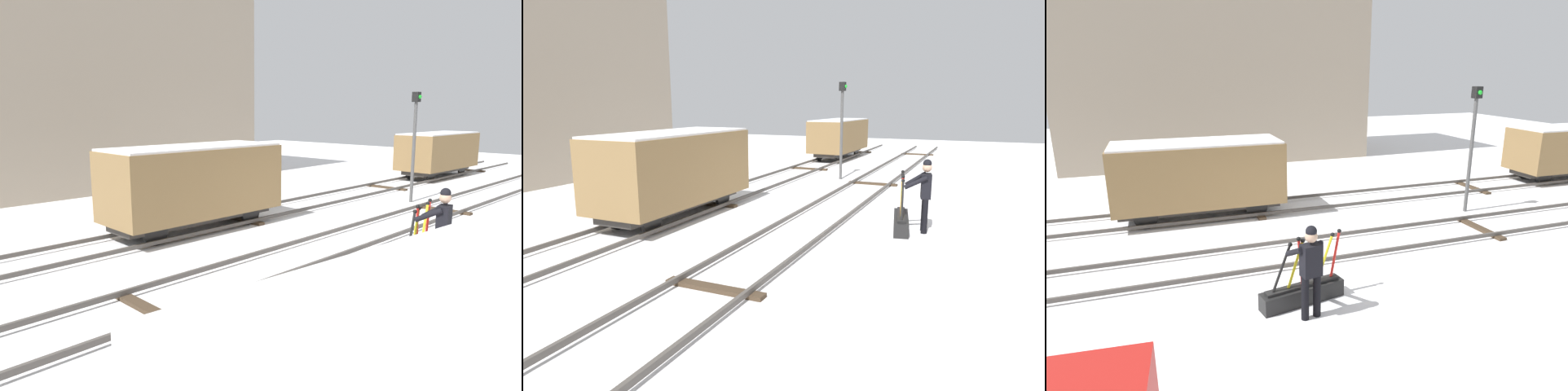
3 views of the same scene
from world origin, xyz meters
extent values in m
plane|color=white|center=(0.00, 0.00, 0.00)|extent=(60.00, 60.00, 0.00)
cube|color=#4C4742|center=(0.00, -0.72, 0.13)|extent=(44.00, 0.07, 0.10)
cube|color=#4C4742|center=(0.00, 0.72, 0.13)|extent=(44.00, 0.07, 0.10)
cube|color=#423323|center=(5.87, 0.00, 0.04)|extent=(0.24, 1.94, 0.08)
cube|color=#4C4742|center=(0.00, 3.19, 0.13)|extent=(44.00, 0.07, 0.10)
cube|color=#4C4742|center=(0.00, 4.63, 0.13)|extent=(44.00, 0.07, 0.10)
cube|color=#423323|center=(0.00, 3.91, 0.04)|extent=(0.24, 1.94, 0.08)
cube|color=#423323|center=(8.80, 3.91, 0.04)|extent=(0.24, 1.94, 0.08)
cube|color=black|center=(-0.46, -2.25, 0.18)|extent=(1.84, 0.69, 0.36)
cube|color=black|center=(-0.46, -2.25, 0.39)|extent=(1.63, 0.50, 0.06)
cylinder|color=black|center=(-0.92, -2.34, 0.84)|extent=(0.46, 0.14, 0.99)
sphere|color=black|center=(-0.72, -2.30, 1.33)|extent=(0.09, 0.09, 0.09)
cylinder|color=yellow|center=(-0.62, -2.28, 0.86)|extent=(0.40, 0.13, 1.01)
sphere|color=black|center=(-0.45, -2.25, 1.35)|extent=(0.09, 0.09, 0.09)
cylinder|color=red|center=(-0.50, -2.26, 0.88)|extent=(0.15, 0.08, 1.05)
sphere|color=black|center=(-0.54, -2.27, 1.41)|extent=(0.09, 0.09, 0.09)
cylinder|color=yellow|center=(0.05, -2.15, 0.85)|extent=(0.43, 0.13, 1.00)
sphere|color=black|center=(0.24, -2.12, 1.34)|extent=(0.09, 0.09, 0.09)
cylinder|color=red|center=(0.30, -2.11, 0.88)|extent=(0.26, 0.10, 1.04)
sphere|color=black|center=(0.40, -2.09, 1.39)|extent=(0.09, 0.09, 0.09)
cylinder|color=black|center=(-0.61, -2.85, 0.44)|extent=(0.15, 0.15, 0.88)
cylinder|color=black|center=(-0.36, -2.81, 0.44)|extent=(0.15, 0.15, 0.88)
cube|color=black|center=(-0.48, -2.83, 1.19)|extent=(0.42, 0.31, 0.62)
sphere|color=tan|center=(-0.48, -2.83, 1.66)|extent=(0.24, 0.24, 0.24)
sphere|color=black|center=(-0.48, -2.83, 1.76)|extent=(0.21, 0.21, 0.21)
cylinder|color=black|center=(-0.74, -2.61, 1.30)|extent=(0.21, 0.58, 0.37)
cylinder|color=black|center=(-0.32, -2.55, 1.33)|extent=(0.21, 0.56, 0.41)
cylinder|color=#4C4C4C|center=(6.61, 1.59, 1.85)|extent=(0.12, 0.12, 3.71)
cube|color=black|center=(6.61, 1.59, 3.89)|extent=(0.24, 0.24, 0.36)
sphere|color=green|center=(6.61, 1.46, 3.89)|extent=(0.14, 0.14, 0.14)
cube|color=gray|center=(0.36, 14.40, 5.76)|extent=(14.95, 6.31, 11.51)
cube|color=#2D2B28|center=(-1.77, 3.91, 0.40)|extent=(4.91, 1.23, 0.20)
cube|color=olive|center=(-1.77, 3.91, 1.44)|extent=(5.17, 2.02, 1.88)
cube|color=white|center=(-1.77, 3.91, 2.41)|extent=(5.07, 1.94, 0.06)
cylinder|color=black|center=(-3.45, 3.38, 0.35)|extent=(0.70, 0.10, 0.70)
cylinder|color=black|center=(-3.45, 4.47, 0.35)|extent=(0.70, 0.10, 0.70)
cylinder|color=black|center=(-0.10, 3.36, 0.35)|extent=(0.70, 0.10, 0.70)
cylinder|color=black|center=(-0.09, 4.45, 0.35)|extent=(0.70, 0.10, 0.70)
cube|color=#2D2B28|center=(13.71, 3.91, 0.40)|extent=(4.94, 1.32, 0.20)
cylinder|color=black|center=(12.01, 3.41, 0.35)|extent=(0.70, 0.12, 0.70)
cylinder|color=black|center=(12.04, 4.50, 0.35)|extent=(0.70, 0.12, 0.70)
camera|label=1|loc=(-10.11, -7.03, 3.46)|focal=33.39mm
camera|label=2|loc=(-12.39, -4.26, 3.25)|focal=32.07mm
camera|label=3|loc=(-3.02, -9.79, 4.58)|focal=30.12mm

